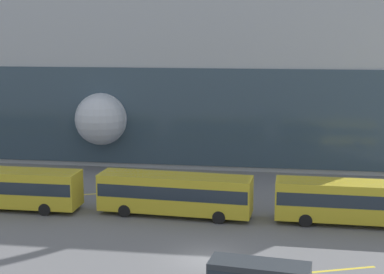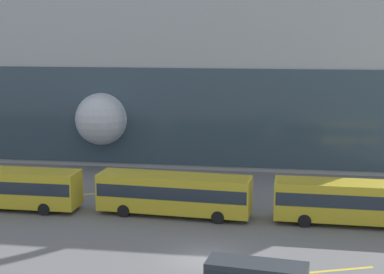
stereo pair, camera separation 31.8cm
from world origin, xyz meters
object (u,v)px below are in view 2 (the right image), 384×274
(airliner_at_gate_far, at_px, (131,100))
(shuttle_bus_3, at_px, (174,192))
(shuttle_bus_2, at_px, (6,186))
(shuttle_bus_4, at_px, (356,200))

(airliner_at_gate_far, bearing_deg, shuttle_bus_3, 15.87)
(airliner_at_gate_far, xyz_separation_m, shuttle_bus_2, (-2.02, -32.91, -3.36))
(shuttle_bus_2, height_order, shuttle_bus_3, same)
(shuttle_bus_2, relative_size, shuttle_bus_4, 1.00)
(airliner_at_gate_far, bearing_deg, shuttle_bus_2, -7.89)
(airliner_at_gate_far, height_order, shuttle_bus_4, airliner_at_gate_far)
(airliner_at_gate_far, bearing_deg, shuttle_bus_4, 34.15)
(shuttle_bus_2, bearing_deg, airliner_at_gate_far, 86.88)
(shuttle_bus_2, distance_m, shuttle_bus_3, 14.05)
(shuttle_bus_3, relative_size, shuttle_bus_4, 1.01)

